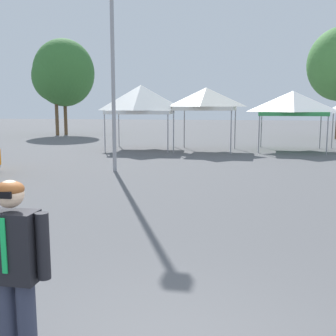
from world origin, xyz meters
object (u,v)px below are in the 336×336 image
object	(u,v)px
person_foreground	(14,268)
tree_behind_tents_left	(64,73)
canopy_tent_center	(206,99)
tree_behind_tents_right	(55,77)
canopy_tent_left_of_center	(141,99)
light_pole_near_lift	(112,26)
canopy_tent_right_of_center	(293,103)

from	to	relation	value
person_foreground	tree_behind_tents_left	world-z (taller)	tree_behind_tents_left
canopy_tent_center	tree_behind_tents_left	world-z (taller)	tree_behind_tents_left
tree_behind_tents_right	tree_behind_tents_left	size ratio (longest dim) A/B	0.87
person_foreground	tree_behind_tents_right	size ratio (longest dim) A/B	0.26
person_foreground	tree_behind_tents_left	size ratio (longest dim) A/B	0.23
canopy_tent_left_of_center	tree_behind_tents_right	world-z (taller)	tree_behind_tents_right
canopy_tent_left_of_center	tree_behind_tents_left	world-z (taller)	tree_behind_tents_left
person_foreground	light_pole_near_lift	world-z (taller)	light_pole_near_lift
person_foreground	tree_behind_tents_left	bearing A→B (deg)	113.68
tree_behind_tents_left	person_foreground	bearing A→B (deg)	-66.32
canopy_tent_left_of_center	light_pole_near_lift	world-z (taller)	light_pole_near_lift
light_pole_near_lift	tree_behind_tents_left	distance (m)	20.59
canopy_tent_left_of_center	tree_behind_tents_left	bearing A→B (deg)	131.79
canopy_tent_center	canopy_tent_right_of_center	xyz separation A→B (m)	(4.53, 0.90, -0.22)
canopy_tent_right_of_center	tree_behind_tents_left	distance (m)	19.87
canopy_tent_left_of_center	tree_behind_tents_right	bearing A→B (deg)	135.08
tree_behind_tents_right	canopy_tent_left_of_center	bearing A→B (deg)	-44.92
canopy_tent_right_of_center	person_foreground	distance (m)	20.38
tree_behind_tents_left	tree_behind_tents_right	bearing A→B (deg)	-125.97
canopy_tent_left_of_center	person_foreground	size ratio (longest dim) A/B	2.10
light_pole_near_lift	tree_behind_tents_left	size ratio (longest dim) A/B	1.17
light_pole_near_lift	tree_behind_tents_left	xyz separation A→B (m)	(-10.07, 17.96, -0.07)
tree_behind_tents_left	canopy_tent_right_of_center	bearing A→B (deg)	-28.75
light_pole_near_lift	canopy_tent_center	bearing A→B (deg)	70.58
canopy_tent_center	tree_behind_tents_left	distance (m)	16.60
canopy_tent_center	tree_behind_tents_left	bearing A→B (deg)	140.83
canopy_tent_right_of_center	light_pole_near_lift	xyz separation A→B (m)	(-7.20, -8.49, 2.65)
canopy_tent_right_of_center	person_foreground	bearing A→B (deg)	-102.55
light_pole_near_lift	tree_behind_tents_right	world-z (taller)	light_pole_near_lift
canopy_tent_right_of_center	canopy_tent_center	bearing A→B (deg)	-168.71
canopy_tent_left_of_center	canopy_tent_right_of_center	bearing A→B (deg)	5.26
canopy_tent_left_of_center	person_foreground	xyz separation A→B (m)	(3.72, -19.09, -1.72)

